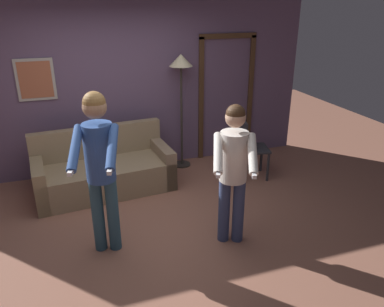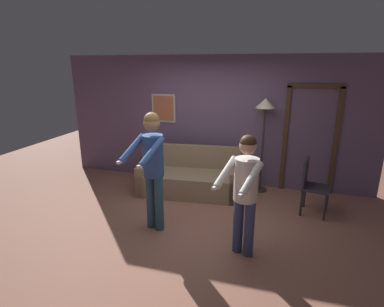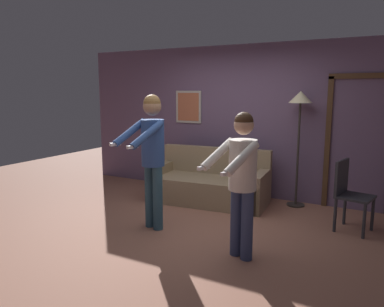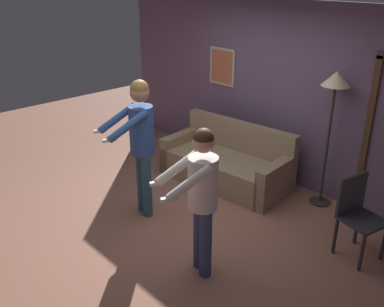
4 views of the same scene
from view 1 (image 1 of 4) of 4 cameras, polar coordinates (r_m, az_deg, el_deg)
name	(u,v)px [view 1 (image 1 of 4)]	position (r m, az deg, el deg)	size (l,w,h in m)	color
ground_plane	(139,231)	(4.64, -8.02, -11.57)	(12.00, 12.00, 0.00)	#965F4B
back_wall_assembly	(112,90)	(5.92, -12.17, 9.50)	(6.40, 0.10, 2.60)	#654F6C
couch	(104,172)	(5.54, -13.25, -2.72)	(1.97, 1.03, 0.87)	#947C5C
torchiere_lamp	(181,73)	(5.83, -1.69, 12.20)	(0.36, 0.36, 1.82)	#332D28
person_standing_left	(99,159)	(3.88, -13.92, -0.88)	(0.54, 0.72, 1.78)	#2E5266
person_standing_right	(233,164)	(3.99, 6.33, -1.65)	(0.57, 0.67, 1.61)	#36426C
dining_chair_distant	(249,145)	(5.75, 8.67, 1.30)	(0.50, 0.50, 0.93)	#2D2D33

